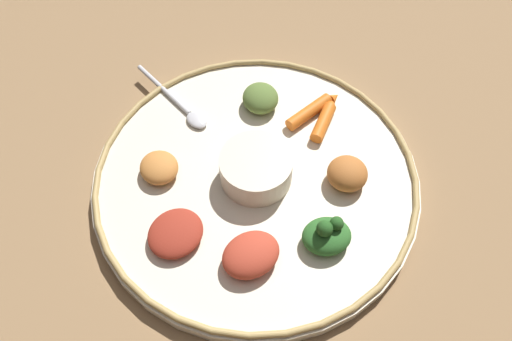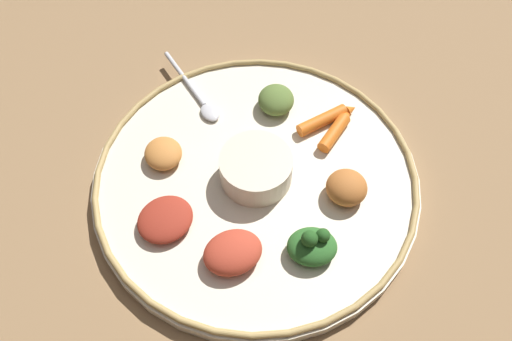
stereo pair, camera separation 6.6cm
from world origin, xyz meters
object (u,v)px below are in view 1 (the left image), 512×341
(center_bowl, at_px, (256,168))
(carrot_outer, at_px, (315,111))
(greens_pile, at_px, (327,235))
(carrot_near_spoon, at_px, (325,119))
(spoon, at_px, (181,106))

(center_bowl, height_order, carrot_outer, center_bowl)
(greens_pile, bearing_deg, carrot_near_spoon, -147.61)
(center_bowl, xyz_separation_m, carrot_near_spoon, (-0.13, 0.02, -0.01))
(spoon, relative_size, greens_pile, 2.02)
(center_bowl, bearing_deg, carrot_outer, 177.52)
(spoon, height_order, carrot_near_spoon, carrot_near_spoon)
(carrot_near_spoon, xyz_separation_m, carrot_outer, (-0.00, -0.02, -0.00))
(spoon, xyz_separation_m, carrot_near_spoon, (-0.10, 0.18, 0.00))
(greens_pile, relative_size, carrot_outer, 0.84)
(carrot_near_spoon, bearing_deg, greens_pile, 32.39)
(center_bowl, bearing_deg, spoon, -101.97)
(spoon, bearing_deg, greens_pile, 78.09)
(carrot_outer, bearing_deg, greens_pile, 36.29)
(center_bowl, distance_m, spoon, 0.16)
(spoon, distance_m, greens_pile, 0.28)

